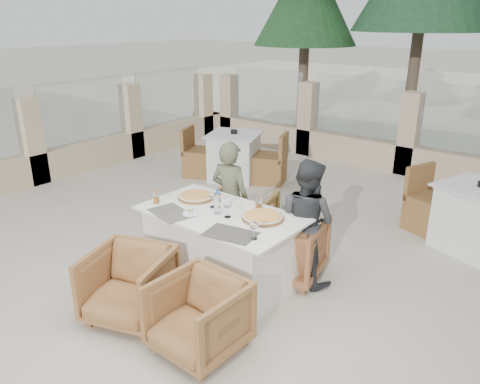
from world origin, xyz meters
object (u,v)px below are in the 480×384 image
Objects in this scene: armchair_far_left at (242,219)px; diner_right at (306,222)px; bg_table_a at (234,156)px; wine_glass_centre at (213,199)px; olive_dish at (190,212)px; pizza_right at (263,217)px; armchair_near_right at (199,317)px; pizza_left at (196,196)px; bg_table_b at (477,219)px; beer_glass_right at (259,204)px; armchair_near_left at (129,285)px; dining_table at (221,248)px; armchair_far_right at (289,247)px; wine_glass_near at (228,208)px; wine_glass_corner at (254,229)px; beer_glass_left at (156,197)px; water_bottle at (218,202)px; diner_left at (230,198)px.

diner_right is at bearing 153.05° from armchair_far_left.
wine_glass_centre is at bearing -76.10° from bg_table_a.
pizza_right is at bearing 29.24° from olive_dish.
armchair_near_right is at bearing 103.45° from armchair_far_left.
bg_table_a is at bearing 121.92° from pizza_left.
armchair_near_right is 3.52m from bg_table_b.
armchair_near_left is at bearing -111.35° from beer_glass_right.
dining_table is 0.60m from pizza_right.
pizza_left is 0.23× the size of bg_table_a.
armchair_near_left is (-0.70, -1.51, -0.00)m from armchair_far_right.
wine_glass_corner is at bearing -23.95° from wine_glass_near.
beer_glass_left is 0.10× the size of diner_right.
water_bottle reaches higher than bg_table_b.
water_bottle is at bearing 114.50° from diner_left.
beer_glass_left is 1.05m from beer_glass_right.
water_bottle is 0.17m from wine_glass_centre.
armchair_near_left is 1.58m from diner_left.
beer_glass_right is at bearing 41.54° from diner_right.
wine_glass_centre is 3.18m from bg_table_a.
armchair_near_right is at bearing -75.70° from beer_glass_right.
armchair_far_left is at bearing 115.16° from dining_table.
diner_right is (0.99, -0.21, 0.32)m from armchair_far_left.
diner_right is at bearing 40.87° from armchair_near_left.
beer_glass_right is (0.12, 0.33, -0.03)m from wine_glass_near.
dining_table is 1.05m from armchair_near_right.
armchair_near_left is 0.55× the size of diner_right.
armchair_far_right is 3.20m from bg_table_a.
armchair_far_left is at bearing 82.83° from pizza_left.
pizza_right reaches higher than pizza_left.
bg_table_b is at bearing 53.08° from dining_table.
pizza_left is 0.29× the size of diner_left.
armchair_far_right is at bearing -106.88° from bg_table_b.
diner_right reaches higher than armchair_near_right.
pizza_left is 0.52× the size of armchair_far_left.
wine_glass_centre and wine_glass_corner have the same top height.
wine_glass_centre is 0.29m from olive_dish.
armchair_far_left is at bearing 120.73° from wine_glass_near.
bg_table_a is (-2.45, 2.06, 0.06)m from armchair_far_right.
pizza_left is at bearing 80.92° from armchair_near_left.
bg_table_a is at bearing 134.04° from beer_glass_right.
water_bottle reaches higher than pizza_left.
beer_glass_left is 1.46m from armchair_far_right.
diner_left is at bearing -13.79° from armchair_far_right.
olive_dish is at bearing -100.00° from wine_glass_centre.
wine_glass_corner is 0.11× the size of bg_table_a.
beer_glass_right reaches higher than bg_table_a.
pizza_right is 0.63m from armchair_far_right.
wine_glass_centre is 0.96m from diner_right.
bg_table_a is at bearing 96.45° from armchair_near_left.
armchair_far_left is at bearing 99.47° from olive_dish.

